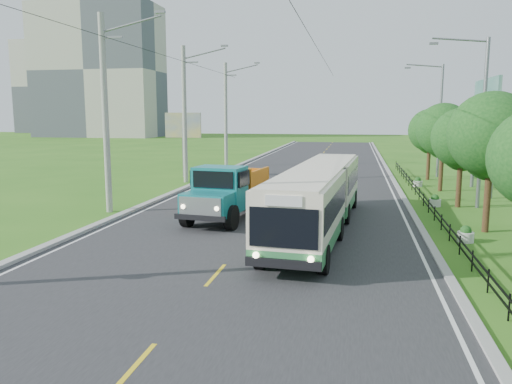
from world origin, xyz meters
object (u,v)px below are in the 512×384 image
(streetlight_mid, at_px, (480,117))
(bus, at_px, (319,194))
(tree_third, at_px, (492,139))
(planter_mid, at_px, (435,201))
(planter_far, at_px, (418,182))
(streetlight_far, at_px, (438,116))
(dump_truck, at_px, (227,189))
(tree_back, at_px, (430,133))
(pole_mid, at_px, (185,114))
(billboard_right, at_px, (486,110))
(pole_far, at_px, (226,114))
(tree_fifth, at_px, (444,133))
(pole_near, at_px, (106,113))
(tree_fourth, at_px, (462,141))
(billboard_left, at_px, (183,129))
(planter_near, at_px, (466,235))

(streetlight_mid, distance_m, bus, 11.27)
(tree_third, xyz_separation_m, planter_mid, (-1.26, 5.86, -3.70))
(bus, bearing_deg, planter_far, 73.05)
(streetlight_far, xyz_separation_m, dump_truck, (-12.47, -19.54, -3.41))
(tree_back, relative_size, streetlight_mid, 0.61)
(planter_far, distance_m, dump_truck, 17.14)
(pole_mid, distance_m, billboard_right, 20.59)
(pole_far, distance_m, dump_truck, 25.63)
(tree_fifth, distance_m, streetlight_far, 7.97)
(pole_near, distance_m, tree_fourth, 18.89)
(tree_third, relative_size, billboard_left, 1.15)
(planter_near, relative_size, planter_mid, 1.00)
(tree_fifth, xyz_separation_m, billboard_right, (2.44, -0.14, 1.49))
(pole_far, xyz_separation_m, planter_near, (16.86, -27.00, -4.81))
(pole_far, relative_size, tree_third, 1.67)
(tree_fourth, distance_m, planter_near, 8.87)
(planter_near, distance_m, planter_mid, 8.00)
(billboard_right, bearing_deg, dump_truck, -140.75)
(billboard_left, height_order, bus, billboard_left)
(streetlight_mid, relative_size, bus, 0.63)
(pole_near, relative_size, dump_truck, 1.53)
(billboard_right, bearing_deg, pole_near, -151.86)
(planter_mid, distance_m, billboard_right, 8.68)
(tree_fourth, relative_size, billboard_right, 0.74)
(planter_near, height_order, dump_truck, dump_truck)
(pole_far, height_order, planter_far, pole_far)
(pole_near, xyz_separation_m, tree_fifth, (18.12, 11.14, -1.24))
(tree_third, bearing_deg, streetlight_mid, 82.36)
(pole_mid, height_order, tree_third, pole_mid)
(pole_near, xyz_separation_m, billboard_left, (-1.24, 15.00, -1.23))
(tree_fourth, relative_size, planter_mid, 8.06)
(tree_fourth, xyz_separation_m, planter_far, (-1.26, 7.86, -3.30))
(tree_third, relative_size, streetlight_mid, 0.66)
(tree_third, xyz_separation_m, planter_far, (-1.26, 13.86, -3.70))
(pole_near, bearing_deg, dump_truck, -4.84)
(streetlight_far, bearing_deg, planter_mid, -98.30)
(tree_fifth, height_order, planter_far, tree_fifth)
(streetlight_mid, xyz_separation_m, planter_far, (-2.04, 8.00, -4.62))
(streetlight_far, relative_size, dump_truck, 1.39)
(tree_fifth, height_order, billboard_left, tree_fifth)
(pole_mid, height_order, streetlight_mid, pole_mid)
(planter_near, bearing_deg, pole_far, 121.99)
(streetlight_mid, relative_size, streetlight_far, 1.00)
(tree_third, distance_m, bus, 7.66)
(tree_fifth, relative_size, planter_far, 8.66)
(tree_back, bearing_deg, bus, -110.17)
(tree_fourth, distance_m, billboard_right, 6.59)
(dump_truck, bearing_deg, bus, -14.49)
(planter_near, xyz_separation_m, dump_truck, (-10.43, 2.46, 1.21))
(tree_fifth, bearing_deg, pole_near, -148.41)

